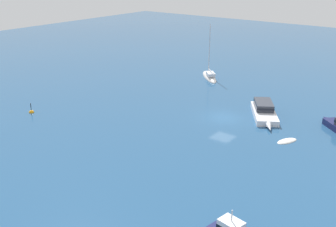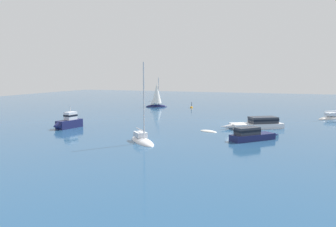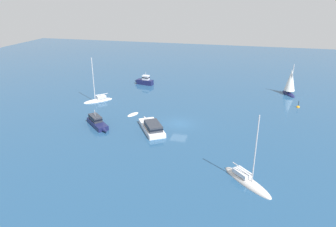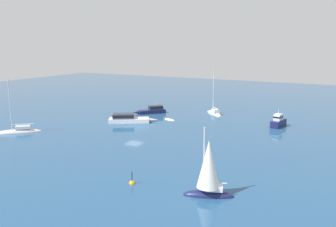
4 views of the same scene
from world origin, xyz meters
TOP-DOWN VIEW (x-y plane):
  - ground_plane at (0.00, 0.00)m, footprint 160.00×160.00m
  - launch at (-20.09, -12.44)m, footprint 2.01×4.71m
  - sloop at (-6.95, -17.33)m, footprint 5.03×5.14m
  - dinghy at (-1.94, -8.48)m, footprint 2.69×1.94m
  - sloop_1 at (-20.25, 18.53)m, footprint 4.75×2.88m
  - powerboat at (3.50, -3.42)m, footprint 8.03×5.86m
  - ketch at (14.07, 10.70)m, footprint 6.20×6.04m
  - motor_cruiser at (3.86, -12.25)m, footprint 5.19×5.49m
  - channel_buoy at (-12.63, 19.38)m, footprint 0.62×0.62m

SIDE VIEW (x-z plane):
  - ground_plane at x=0.00m, z-range 0.00..0.00m
  - dinghy at x=-1.94m, z-range -0.19..0.19m
  - channel_buoy at x=-12.63m, z-range -0.74..0.77m
  - ketch at x=14.07m, z-range -4.28..4.51m
  - sloop at x=-6.95m, z-range -4.28..4.61m
  - motor_cruiser at x=3.86m, z-range -0.60..1.84m
  - powerboat at x=3.50m, z-range -0.12..1.38m
  - launch at x=-20.09m, z-range -0.65..2.26m
  - sloop_1 at x=-20.25m, z-range -1.23..5.63m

